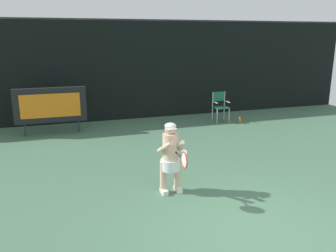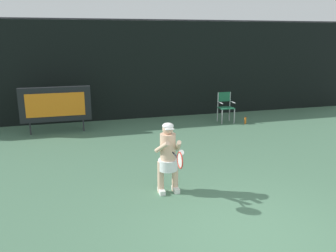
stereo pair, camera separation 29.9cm
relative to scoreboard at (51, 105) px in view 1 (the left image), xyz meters
The scene contains 7 objects.
ground 7.99m from the scoreboard, 66.92° to the right, with size 18.00×22.00×0.03m.
backdrop_screen 3.51m from the scoreboard, 24.01° to the left, with size 18.00×0.12×3.66m.
scoreboard is the anchor object (origin of this frame).
umpire_chair 5.88m from the scoreboard, ahead, with size 0.52×0.44×1.08m.
water_bottle 6.52m from the scoreboard, ahead, with size 0.07×0.07×0.27m.
tennis_player 5.68m from the scoreboard, 66.54° to the right, with size 0.53×0.61×1.44m.
tennis_racket 6.31m from the scoreboard, 68.82° to the right, with size 0.03×0.60×0.31m.
Camera 1 is at (-2.91, -4.27, 3.07)m, focal length 37.25 mm.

